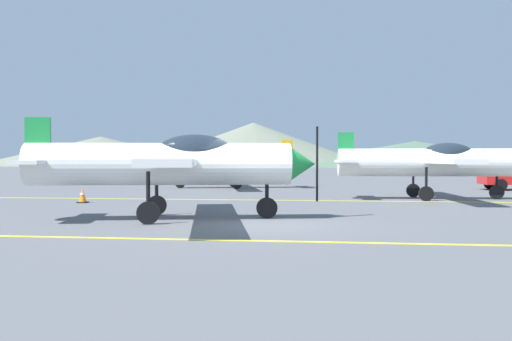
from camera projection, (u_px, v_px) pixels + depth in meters
name	position (u px, v px, depth m)	size (l,w,h in m)	color
ground_plane	(260.00, 222.00, 15.15)	(400.00, 400.00, 0.00)	#54565B
apron_line_near	(240.00, 241.00, 11.68)	(80.00, 0.16, 0.01)	yellow
apron_line_far	(284.00, 200.00, 23.18)	(80.00, 0.16, 0.01)	yellow
airplane_near	(172.00, 162.00, 15.83)	(8.40, 9.57, 2.87)	white
airplane_mid	(432.00, 161.00, 23.93)	(8.34, 9.59, 2.87)	white
airplane_far	(226.00, 161.00, 33.26)	(8.40, 9.54, 2.87)	silver
traffic_cone_front	(83.00, 195.00, 21.90)	(0.36, 0.36, 0.59)	black
hill_left	(101.00, 151.00, 163.18)	(68.09, 68.09, 8.37)	slate
hill_centerleft	(253.00, 144.00, 142.46)	(60.55, 60.55, 11.06)	slate
hill_centerright	(415.00, 154.00, 136.61)	(72.42, 72.42, 6.18)	#4C6651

